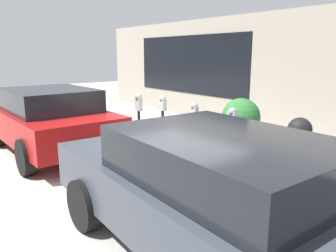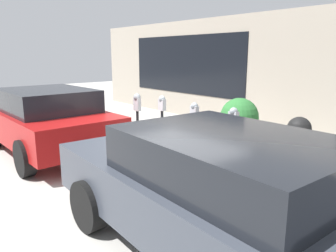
% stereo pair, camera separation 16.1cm
% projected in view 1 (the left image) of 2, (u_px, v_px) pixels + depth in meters
% --- Properties ---
extents(ground_plane, '(40.00, 40.00, 0.00)m').
position_uv_depth(ground_plane, '(164.00, 172.00, 6.51)').
color(ground_plane, '#ADAAA3').
extents(curb_strip, '(19.00, 0.16, 0.04)m').
position_uv_depth(curb_strip, '(161.00, 172.00, 6.46)').
color(curb_strip, gray).
rests_on(curb_strip, ground_plane).
extents(building_facade, '(19.00, 0.17, 3.47)m').
position_uv_depth(building_facade, '(295.00, 75.00, 8.84)').
color(building_facade, '#9E9384').
rests_on(building_facade, ground_plane).
extents(parking_meter_nearest, '(0.16, 0.14, 1.45)m').
position_uv_depth(parking_meter_nearest, '(231.00, 138.00, 5.42)').
color(parking_meter_nearest, black).
rests_on(parking_meter_nearest, ground_plane).
extents(parking_meter_second, '(0.16, 0.14, 1.42)m').
position_uv_depth(parking_meter_second, '(194.00, 128.00, 6.14)').
color(parking_meter_second, black).
rests_on(parking_meter_second, ground_plane).
extents(parking_meter_middle, '(0.16, 0.14, 1.46)m').
position_uv_depth(parking_meter_middle, '(163.00, 116.00, 6.86)').
color(parking_meter_middle, black).
rests_on(parking_meter_middle, ground_plane).
extents(parking_meter_fourth, '(0.19, 0.16, 1.42)m').
position_uv_depth(parking_meter_fourth, '(139.00, 110.00, 7.53)').
color(parking_meter_fourth, black).
rests_on(parking_meter_fourth, ground_plane).
extents(planter_box, '(1.15, 1.18, 1.34)m').
position_uv_depth(planter_box, '(240.00, 132.00, 7.43)').
color(planter_box, '#B2A899').
rests_on(planter_box, ground_plane).
extents(parked_car_front, '(4.69, 2.09, 1.48)m').
position_uv_depth(parked_car_front, '(213.00, 192.00, 3.65)').
color(parked_car_front, '#383D47').
rests_on(parked_car_front, ground_plane).
extents(parked_car_middle, '(4.24, 2.05, 1.52)m').
position_uv_depth(parked_car_middle, '(49.00, 119.00, 7.70)').
color(parked_car_middle, maroon).
rests_on(parked_car_middle, ground_plane).
extents(trash_bin, '(0.47, 0.47, 1.20)m').
position_uv_depth(trash_bin, '(298.00, 150.00, 5.89)').
color(trash_bin, black).
rests_on(trash_bin, ground_plane).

